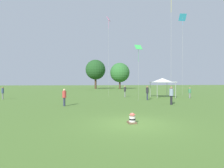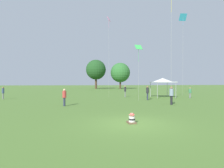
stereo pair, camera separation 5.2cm
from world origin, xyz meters
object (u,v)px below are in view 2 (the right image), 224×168
(person_standing_0, at_px, (3,92))
(person_standing_4, at_px, (171,94))
(person_standing_5, at_px, (64,96))
(distant_tree_1, at_px, (96,70))
(kite_5, at_px, (183,19))
(person_standing_1, at_px, (190,92))
(distant_tree_0, at_px, (120,73))
(kite_1, at_px, (109,23))
(person_standing_2, at_px, (147,92))
(seated_toddler, at_px, (132,119))
(canopy_tent, at_px, (163,80))
(person_standing_3, at_px, (125,90))
(kite_3, at_px, (139,49))

(person_standing_0, relative_size, person_standing_4, 0.90)
(person_standing_5, xyz_separation_m, distant_tree_1, (6.22, 47.13, 6.01))
(kite_5, bearing_deg, person_standing_5, 80.30)
(person_standing_0, xyz_separation_m, person_standing_4, (19.27, -9.05, 0.08))
(person_standing_1, bearing_deg, distant_tree_0, 154.82)
(person_standing_1, xyz_separation_m, kite_1, (-11.13, 4.50, 10.72))
(kite_1, bearing_deg, person_standing_4, -83.48)
(person_standing_2, height_order, distant_tree_1, distant_tree_1)
(seated_toddler, distance_m, person_standing_1, 18.63)
(person_standing_4, relative_size, canopy_tent, 0.58)
(person_standing_2, xyz_separation_m, person_standing_3, (-1.77, 4.78, -0.00))
(kite_3, relative_size, distant_tree_1, 0.65)
(person_standing_4, bearing_deg, person_standing_1, 112.93)
(kite_1, xyz_separation_m, kite_3, (2.77, -6.64, -5.22))
(kite_1, bearing_deg, person_standing_3, -48.07)
(person_standing_4, distance_m, kite_5, 18.21)
(person_standing_5, xyz_separation_m, kite_3, (8.50, 3.82, 5.43))
(person_standing_5, height_order, kite_5, kite_5)
(kite_3, relative_size, kite_5, 0.50)
(person_standing_0, relative_size, kite_1, 0.13)
(kite_5, bearing_deg, kite_1, 50.81)
(person_standing_0, xyz_separation_m, person_standing_3, (16.87, 0.69, 0.07))
(person_standing_0, height_order, distant_tree_1, distant_tree_1)
(person_standing_2, bearing_deg, person_standing_3, 145.95)
(person_standing_2, distance_m, distant_tree_1, 43.43)
(person_standing_0, height_order, person_standing_5, person_standing_0)
(person_standing_4, height_order, person_standing_5, person_standing_4)
(person_standing_3, height_order, kite_1, kite_1)
(person_standing_1, distance_m, person_standing_2, 7.25)
(person_standing_4, distance_m, canopy_tent, 8.96)
(person_standing_2, relative_size, person_standing_5, 1.10)
(person_standing_1, bearing_deg, kite_5, 132.47)
(person_standing_2, distance_m, distant_tree_0, 41.89)
(canopy_tent, bearing_deg, person_standing_5, -150.56)
(canopy_tent, bearing_deg, kite_5, 29.91)
(seated_toddler, height_order, kite_3, kite_3)
(canopy_tent, bearing_deg, person_standing_1, -25.67)
(kite_5, bearing_deg, person_standing_0, 55.22)
(person_standing_3, xyz_separation_m, person_standing_4, (2.40, -9.74, 0.01))
(person_standing_0, bearing_deg, person_standing_3, -11.95)
(kite_1, distance_m, kite_5, 12.82)
(distant_tree_0, height_order, distant_tree_1, distant_tree_1)
(person_standing_4, distance_m, distant_tree_0, 46.73)
(kite_3, distance_m, distant_tree_0, 42.23)
(person_standing_4, bearing_deg, distant_tree_0, 151.20)
(kite_1, distance_m, distant_tree_0, 36.72)
(kite_3, distance_m, distant_tree_1, 43.38)
(person_standing_1, xyz_separation_m, canopy_tent, (-3.40, 1.64, 1.67))
(person_standing_3, relative_size, kite_3, 0.25)
(person_standing_5, relative_size, distant_tree_0, 0.17)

